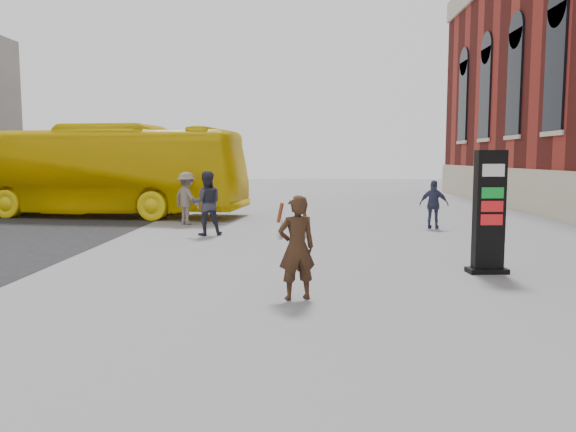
{
  "coord_description": "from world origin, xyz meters",
  "views": [
    {
      "loc": [
        0.34,
        -9.19,
        2.27
      ],
      "look_at": [
        0.04,
        0.64,
        1.24
      ],
      "focal_mm": 35.0,
      "sensor_mm": 36.0,
      "label": 1
    }
  ],
  "objects_px": {
    "pedestrian_a": "(206,203)",
    "pedestrian_b": "(187,198)",
    "woman": "(296,246)",
    "pedestrian_c": "(434,204)",
    "bus": "(84,171)",
    "info_pylon": "(489,212)"
  },
  "relations": [
    {
      "from": "pedestrian_a",
      "to": "pedestrian_b",
      "type": "relative_size",
      "value": 1.06
    },
    {
      "from": "woman",
      "to": "pedestrian_a",
      "type": "distance_m",
      "value": 7.88
    },
    {
      "from": "woman",
      "to": "pedestrian_c",
      "type": "xyz_separation_m",
      "value": [
        4.26,
        9.15,
        -0.09
      ]
    },
    {
      "from": "pedestrian_b",
      "to": "bus",
      "type": "bearing_deg",
      "value": 9.34
    },
    {
      "from": "woman",
      "to": "pedestrian_a",
      "type": "xyz_separation_m",
      "value": [
        -2.74,
        7.38,
        0.08
      ]
    },
    {
      "from": "info_pylon",
      "to": "pedestrian_a",
      "type": "relative_size",
      "value": 1.28
    },
    {
      "from": "info_pylon",
      "to": "woman",
      "type": "height_order",
      "value": "info_pylon"
    },
    {
      "from": "info_pylon",
      "to": "pedestrian_c",
      "type": "distance_m",
      "value": 7.01
    },
    {
      "from": "bus",
      "to": "pedestrian_b",
      "type": "height_order",
      "value": "bus"
    },
    {
      "from": "pedestrian_a",
      "to": "pedestrian_c",
      "type": "relative_size",
      "value": 1.21
    },
    {
      "from": "info_pylon",
      "to": "woman",
      "type": "distance_m",
      "value": 4.33
    },
    {
      "from": "pedestrian_b",
      "to": "info_pylon",
      "type": "bearing_deg",
      "value": 174.75
    },
    {
      "from": "pedestrian_c",
      "to": "pedestrian_b",
      "type": "bearing_deg",
      "value": 14.93
    },
    {
      "from": "pedestrian_b",
      "to": "pedestrian_c",
      "type": "relative_size",
      "value": 1.15
    },
    {
      "from": "info_pylon",
      "to": "pedestrian_a",
      "type": "bearing_deg",
      "value": 135.85
    },
    {
      "from": "pedestrian_b",
      "to": "pedestrian_c",
      "type": "height_order",
      "value": "pedestrian_b"
    },
    {
      "from": "bus",
      "to": "info_pylon",
      "type": "bearing_deg",
      "value": -123.72
    },
    {
      "from": "info_pylon",
      "to": "pedestrian_c",
      "type": "xyz_separation_m",
      "value": [
        0.52,
        6.97,
        -0.43
      ]
    },
    {
      "from": "woman",
      "to": "pedestrian_a",
      "type": "height_order",
      "value": "pedestrian_a"
    },
    {
      "from": "pedestrian_b",
      "to": "pedestrian_c",
      "type": "distance_m",
      "value": 8.17
    },
    {
      "from": "pedestrian_a",
      "to": "pedestrian_c",
      "type": "xyz_separation_m",
      "value": [
        7.0,
        1.77,
        -0.17
      ]
    },
    {
      "from": "bus",
      "to": "pedestrian_b",
      "type": "relative_size",
      "value": 7.06
    }
  ]
}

